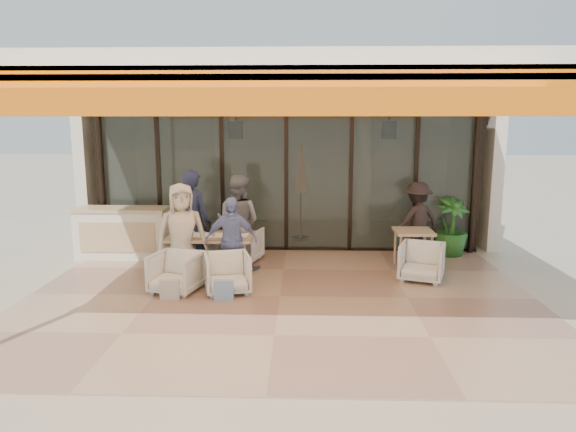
% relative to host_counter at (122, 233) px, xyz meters
% --- Properties ---
extents(ground, '(70.00, 70.00, 0.00)m').
position_rel_host_counter_xyz_m(ground, '(3.30, -2.30, -0.53)').
color(ground, '#C6B293').
rests_on(ground, ground).
extents(terrace_floor, '(8.00, 6.00, 0.01)m').
position_rel_host_counter_xyz_m(terrace_floor, '(3.30, -2.30, -0.53)').
color(terrace_floor, tan).
rests_on(terrace_floor, ground).
extents(terrace_structure, '(8.00, 6.00, 3.40)m').
position_rel_host_counter_xyz_m(terrace_structure, '(3.30, -2.56, 2.72)').
color(terrace_structure, silver).
rests_on(terrace_structure, ground).
extents(glass_storefront, '(8.08, 0.10, 3.20)m').
position_rel_host_counter_xyz_m(glass_storefront, '(3.30, 0.70, 1.07)').
color(glass_storefront, '#9EADA3').
rests_on(glass_storefront, ground).
extents(interior_block, '(9.05, 3.62, 3.52)m').
position_rel_host_counter_xyz_m(interior_block, '(3.30, 3.02, 1.70)').
color(interior_block, silver).
rests_on(interior_block, ground).
extents(host_counter, '(1.85, 0.65, 1.04)m').
position_rel_host_counter_xyz_m(host_counter, '(0.00, 0.00, 0.00)').
color(host_counter, silver).
rests_on(host_counter, ground).
extents(dining_table, '(1.50, 0.90, 0.93)m').
position_rel_host_counter_xyz_m(dining_table, '(2.01, -1.13, 0.16)').
color(dining_table, tan).
rests_on(dining_table, ground).
extents(chair_far_left, '(0.83, 0.80, 0.74)m').
position_rel_host_counter_xyz_m(chair_far_left, '(1.60, -0.19, -0.16)').
color(chair_far_left, white).
rests_on(chair_far_left, ground).
extents(chair_far_right, '(0.87, 0.84, 0.74)m').
position_rel_host_counter_xyz_m(chair_far_right, '(2.44, -0.19, -0.16)').
color(chair_far_right, white).
rests_on(chair_far_right, ground).
extents(chair_near_left, '(0.86, 0.83, 0.74)m').
position_rel_host_counter_xyz_m(chair_near_left, '(1.60, -2.09, -0.16)').
color(chair_near_left, white).
rests_on(chair_near_left, ground).
extents(chair_near_right, '(0.85, 0.81, 0.72)m').
position_rel_host_counter_xyz_m(chair_near_right, '(2.44, -2.09, -0.17)').
color(chair_near_right, white).
rests_on(chair_near_right, ground).
extents(diner_navy, '(0.80, 0.66, 1.88)m').
position_rel_host_counter_xyz_m(diner_navy, '(1.60, -0.69, 0.41)').
color(diner_navy, '#1C233D').
rests_on(diner_navy, ground).
extents(diner_grey, '(1.03, 0.90, 1.79)m').
position_rel_host_counter_xyz_m(diner_grey, '(2.44, -0.69, 0.36)').
color(diner_grey, slate).
rests_on(diner_grey, ground).
extents(diner_cream, '(0.98, 0.81, 1.73)m').
position_rel_host_counter_xyz_m(diner_cream, '(1.60, -1.59, 0.33)').
color(diner_cream, beige).
rests_on(diner_cream, ground).
extents(diner_periwinkle, '(0.93, 0.50, 1.50)m').
position_rel_host_counter_xyz_m(diner_periwinkle, '(2.44, -1.59, 0.22)').
color(diner_periwinkle, '#6D78B5').
rests_on(diner_periwinkle, ground).
extents(tote_bag_cream, '(0.30, 0.10, 0.34)m').
position_rel_host_counter_xyz_m(tote_bag_cream, '(1.60, -2.49, -0.36)').
color(tote_bag_cream, silver).
rests_on(tote_bag_cream, ground).
extents(tote_bag_blue, '(0.30, 0.10, 0.34)m').
position_rel_host_counter_xyz_m(tote_bag_blue, '(2.44, -2.49, -0.36)').
color(tote_bag_blue, '#99BFD8').
rests_on(tote_bag_blue, ground).
extents(side_table, '(0.70, 0.70, 0.74)m').
position_rel_host_counter_xyz_m(side_table, '(5.72, -0.59, 0.11)').
color(side_table, tan).
rests_on(side_table, ground).
extents(side_chair, '(0.91, 0.88, 0.74)m').
position_rel_host_counter_xyz_m(side_chair, '(5.72, -1.34, -0.16)').
color(side_chair, white).
rests_on(side_chair, ground).
extents(standing_woman, '(1.16, 0.94, 1.56)m').
position_rel_host_counter_xyz_m(standing_woman, '(5.94, 0.16, 0.25)').
color(standing_woman, black).
rests_on(standing_woman, ground).
extents(potted_palm, '(0.86, 0.86, 1.22)m').
position_rel_host_counter_xyz_m(potted_palm, '(6.69, 0.37, 0.08)').
color(potted_palm, '#1E5919').
rests_on(potted_palm, ground).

